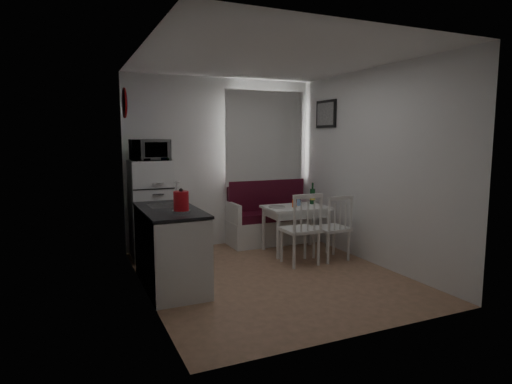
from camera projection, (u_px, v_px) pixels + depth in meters
floor at (271, 276)px, 5.27m from camera, size 3.00×3.50×0.02m
ceiling at (272, 58)px, 4.93m from camera, size 3.00×3.50×0.02m
wall_back at (222, 163)px, 6.68m from camera, size 3.00×0.02×2.60m
wall_front at (365, 186)px, 3.52m from camera, size 3.00×0.02×2.60m
wall_left at (143, 175)px, 4.49m from camera, size 0.02×3.50×2.60m
wall_right at (372, 167)px, 5.71m from camera, size 0.02×3.50×2.60m
window at (263, 142)px, 6.90m from camera, size 1.22×0.06×1.47m
curtain at (265, 138)px, 6.83m from camera, size 1.35×0.02×1.50m
kitchen_counter at (170, 247)px, 4.86m from camera, size 0.62×1.32×1.16m
wall_sign at (125, 103)px, 5.71m from camera, size 0.03×0.40×0.40m
picture_frame at (326, 114)px, 6.60m from camera, size 0.04×0.52×0.42m
bench at (271, 222)px, 6.89m from camera, size 1.40×0.54×1.00m
dining_table at (296, 211)px, 6.32m from camera, size 0.93×0.67×0.68m
chair_left at (304, 221)px, 5.61m from camera, size 0.46×0.43×0.52m
chair_right at (335, 221)px, 5.82m from camera, size 0.45×0.44×0.49m
fridge at (151, 210)px, 5.97m from camera, size 0.55×0.55×1.38m
microwave at (150, 150)px, 5.82m from camera, size 0.52×0.35×0.29m
kettle at (181, 201)px, 4.49m from camera, size 0.19×0.19×0.25m
wine_bottle at (313, 193)px, 6.52m from camera, size 0.08×0.08×0.33m
drinking_glass_orange at (294, 203)px, 6.23m from camera, size 0.07×0.07×0.11m
drinking_glass_blue at (299, 202)px, 6.38m from camera, size 0.06×0.06×0.09m
plate at (277, 207)px, 6.20m from camera, size 0.24×0.24×0.02m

